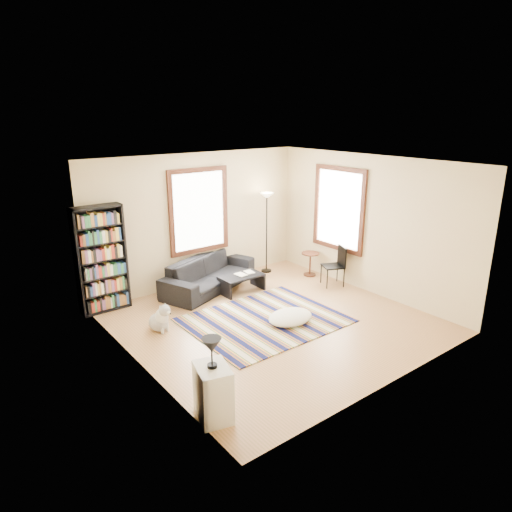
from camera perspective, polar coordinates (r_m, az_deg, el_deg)
floor at (r=8.30m, az=2.13°, el=-8.43°), size 5.00×5.00×0.10m
ceiling at (r=7.49m, az=2.39°, el=11.92°), size 5.00×5.00×0.10m
wall_back at (r=9.80m, az=-7.36°, el=4.56°), size 5.00×0.10×2.80m
wall_front at (r=6.14m, az=17.69°, el=-4.17°), size 5.00×0.10×2.80m
wall_left at (r=6.52m, az=-15.27°, el=-2.70°), size 0.10×5.00×2.80m
wall_right at (r=9.55m, az=14.12°, el=3.83°), size 0.10×5.00×2.80m
window_back at (r=9.69m, az=-7.17°, el=5.63°), size 1.20×0.06×1.60m
window_right at (r=9.95m, az=10.32°, el=5.80°), size 0.06×1.20×1.60m
rug at (r=8.29m, az=1.10°, el=-7.99°), size 2.66×2.13×0.02m
sofa at (r=9.66m, az=-5.91°, el=-2.21°), size 1.64×2.43×0.66m
bookshelf at (r=8.83m, az=-18.80°, el=-0.41°), size 0.90×0.30×2.00m
coffee_table at (r=9.50m, az=-1.84°, el=-3.44°), size 1.00×0.71×0.36m
book_a at (r=9.38m, az=-2.34°, el=-2.48°), size 0.26×0.20×0.02m
book_b at (r=9.55m, az=-1.29°, el=-2.10°), size 0.20×0.25×0.02m
floor_cushion at (r=8.19m, az=4.30°, el=-7.61°), size 0.91×0.71×0.21m
floor_lamp at (r=10.46m, az=1.33°, el=2.89°), size 0.32×0.32×1.86m
side_table at (r=10.47m, az=6.77°, el=-1.00°), size 0.40×0.40×0.54m
folding_chair at (r=9.89m, az=9.59°, el=-1.26°), size 0.55×0.54×0.86m
white_cabinet at (r=5.78m, az=-5.39°, el=-16.63°), size 0.50×0.58×0.70m
table_lamp at (r=5.49m, az=-5.55°, el=-11.97°), size 0.32×0.32×0.38m
dog at (r=8.02m, az=-12.13°, el=-7.43°), size 0.48×0.58×0.50m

